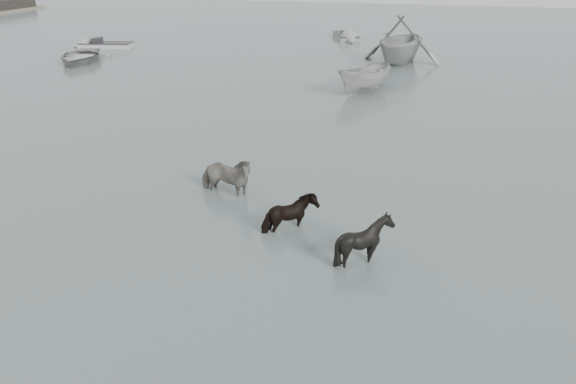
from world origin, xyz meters
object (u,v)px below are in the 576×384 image
object	(u,v)px
pony_pinto	(225,170)
rowboat_lead	(79,54)
pony_dark	(291,208)
pony_black	(365,235)

from	to	relation	value
pony_pinto	rowboat_lead	size ratio (longest dim) A/B	0.39
pony_pinto	pony_dark	xyz separation A→B (m)	(2.53, -1.77, -0.16)
pony_pinto	pony_dark	size ratio (longest dim) A/B	1.48
pony_pinto	rowboat_lead	distance (m)	24.96
pony_black	rowboat_lead	size ratio (longest dim) A/B	0.28
pony_pinto	pony_black	size ratio (longest dim) A/B	1.37
rowboat_lead	pony_dark	bearing A→B (deg)	-62.61
pony_pinto	pony_black	bearing A→B (deg)	-114.12
pony_black	rowboat_lead	bearing A→B (deg)	49.50
pony_pinto	pony_black	distance (m)	5.49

